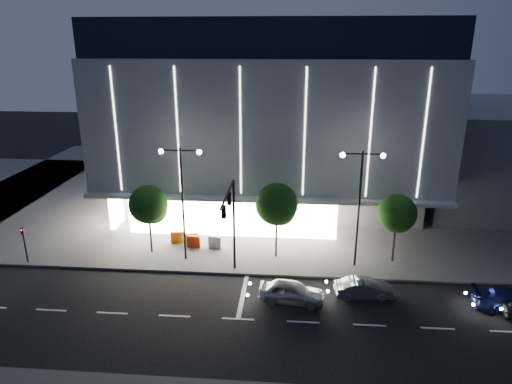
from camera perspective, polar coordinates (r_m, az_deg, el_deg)
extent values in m
plane|color=black|center=(30.73, -5.73, -13.78)|extent=(160.00, 160.00, 0.00)
cube|color=#474747|center=(52.13, 4.34, 0.22)|extent=(70.00, 40.00, 0.15)
cube|color=#4C4C51|center=(51.61, 2.17, 2.30)|extent=(28.00, 21.00, 4.00)
cube|color=gray|center=(48.06, 2.17, 10.26)|extent=(30.00, 25.00, 11.00)
cube|color=black|center=(47.57, 2.28, 18.63)|extent=(29.40, 24.50, 3.00)
cube|color=white|center=(39.29, -3.09, -2.99)|extent=(18.00, 0.40, 3.60)
cube|color=white|center=(46.71, -15.46, -0.12)|extent=(0.40, 10.00, 3.60)
cube|color=gray|center=(37.35, 1.22, -0.69)|extent=(30.00, 2.00, 0.30)
cube|color=white|center=(35.73, 1.26, 7.41)|extent=(24.00, 0.06, 10.00)
cube|color=#4C4C51|center=(54.96, 27.01, 4.52)|extent=(16.00, 20.00, 10.00)
cylinder|color=black|center=(33.19, -2.76, -4.34)|extent=(0.18, 0.18, 7.00)
cylinder|color=black|center=(29.26, -3.59, -0.21)|extent=(0.14, 5.80, 0.14)
cube|color=black|center=(30.11, -3.38, -0.87)|extent=(0.28, 0.18, 0.85)
cube|color=black|center=(27.88, -4.05, -2.49)|extent=(0.28, 0.18, 0.85)
sphere|color=#FF0C0C|center=(30.03, -3.61, -0.32)|extent=(0.14, 0.14, 0.14)
cylinder|color=black|center=(34.63, -9.12, -1.79)|extent=(0.16, 0.16, 9.00)
cylinder|color=black|center=(33.58, -10.65, 5.15)|extent=(1.40, 0.10, 0.10)
cylinder|color=black|center=(33.24, -8.31, 5.14)|extent=(1.40, 0.10, 0.10)
sphere|color=white|center=(33.79, -11.79, 4.99)|extent=(0.36, 0.36, 0.36)
sphere|color=white|center=(33.12, -7.12, 4.96)|extent=(0.36, 0.36, 0.36)
cylinder|color=black|center=(34.04, 12.69, -2.38)|extent=(0.16, 0.16, 9.00)
cylinder|color=black|center=(32.69, 12.00, 4.70)|extent=(1.40, 0.10, 0.10)
cylinder|color=black|center=(32.90, 14.42, 4.61)|extent=(1.40, 0.10, 0.10)
sphere|color=white|center=(32.63, 10.77, 4.58)|extent=(0.36, 0.36, 0.36)
sphere|color=white|center=(33.06, 15.61, 4.39)|extent=(0.36, 0.36, 0.36)
cylinder|color=black|center=(39.05, -26.90, -6.02)|extent=(0.12, 0.12, 3.00)
cube|color=black|center=(38.61, -27.15, -4.39)|extent=(0.22, 0.16, 0.55)
sphere|color=#FF0C0C|center=(38.47, -27.27, -4.24)|extent=(0.10, 0.10, 0.10)
cylinder|color=black|center=(37.28, -13.06, -4.87)|extent=(0.16, 0.16, 3.78)
sphere|color=#1C3D10|center=(36.44, -13.32, -1.51)|extent=(3.02, 3.02, 3.02)
sphere|color=#1C3D10|center=(36.71, -12.72, -2.22)|extent=(2.16, 2.16, 2.16)
sphere|color=#1C3D10|center=(36.49, -13.73, -2.06)|extent=(1.94, 1.94, 1.94)
cylinder|color=black|center=(35.56, 2.55, -5.31)|extent=(0.16, 0.16, 4.06)
sphere|color=#1C3D10|center=(34.63, 2.61, -1.53)|extent=(3.25, 3.25, 3.25)
sphere|color=#1C3D10|center=(35.01, 3.09, -2.32)|extent=(2.32, 2.32, 2.32)
sphere|color=#1C3D10|center=(34.62, 2.17, -2.14)|extent=(2.09, 2.09, 2.09)
cylinder|color=black|center=(36.50, 16.88, -5.85)|extent=(0.16, 0.16, 3.64)
sphere|color=#1C3D10|center=(35.67, 17.21, -2.57)|extent=(2.91, 2.91, 2.91)
sphere|color=#1C3D10|center=(36.10, 17.54, -3.23)|extent=(2.08, 2.08, 2.08)
sphere|color=#1C3D10|center=(35.58, 16.82, -3.12)|extent=(1.87, 1.87, 1.87)
imported|color=#A9ACB1|center=(30.58, 4.43, -12.32)|extent=(4.47, 2.26, 1.46)
imported|color=gray|center=(31.85, 13.33, -11.65)|extent=(3.96, 1.71, 1.27)
imported|color=navy|center=(33.74, 29.39, -11.81)|extent=(4.92, 2.43, 1.38)
cube|color=orange|center=(38.90, -9.78, -5.63)|extent=(1.13, 0.43, 1.00)
cube|color=silver|center=(37.67, -5.15, -6.25)|extent=(1.13, 0.45, 1.00)
cube|color=#FA360D|center=(37.94, -7.78, -6.17)|extent=(1.12, 0.40, 1.00)
cube|color=white|center=(38.49, -7.99, -5.80)|extent=(1.13, 0.55, 1.00)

